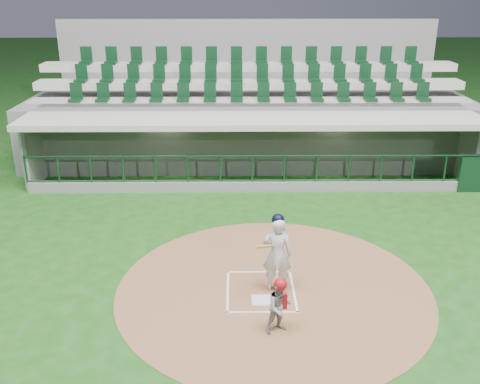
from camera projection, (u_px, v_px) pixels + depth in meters
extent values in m
plane|color=#174614|center=(260.00, 284.00, 12.47)|extent=(120.00, 120.00, 0.00)
cylinder|color=brown|center=(273.00, 289.00, 12.28)|extent=(7.20, 7.20, 0.01)
cube|color=silver|center=(261.00, 300.00, 11.81)|extent=(0.43, 0.43, 0.02)
cube|color=white|center=(228.00, 291.00, 12.17)|extent=(0.05, 1.80, 0.01)
cube|color=white|center=(293.00, 290.00, 12.19)|extent=(0.05, 1.80, 0.01)
cube|color=white|center=(259.00, 272.00, 12.97)|extent=(1.55, 0.05, 0.01)
cube|color=silver|center=(262.00, 312.00, 11.39)|extent=(1.55, 0.05, 0.01)
cube|color=slate|center=(251.00, 190.00, 19.65)|extent=(15.00, 3.00, 0.10)
cube|color=gray|center=(250.00, 141.00, 20.62)|extent=(15.00, 0.20, 2.70)
cube|color=#BBB6A6|center=(250.00, 136.00, 20.42)|extent=(13.50, 0.04, 0.90)
cube|color=slate|center=(41.00, 154.00, 19.07)|extent=(0.20, 3.00, 2.70)
cube|color=gray|center=(459.00, 153.00, 19.20)|extent=(0.20, 3.00, 2.70)
cube|color=#B0AB9F|center=(252.00, 116.00, 18.37)|extent=(15.40, 3.50, 0.20)
cube|color=slate|center=(252.00, 187.00, 17.95)|extent=(15.00, 0.15, 0.40)
cube|color=black|center=(253.00, 142.00, 17.37)|extent=(15.00, 0.01, 0.95)
cube|color=brown|center=(250.00, 173.00, 20.52)|extent=(12.75, 0.40, 0.45)
cube|color=white|center=(165.00, 118.00, 18.62)|extent=(1.30, 0.35, 0.04)
cube|color=white|center=(337.00, 117.00, 18.68)|extent=(1.30, 0.35, 0.04)
imported|color=#A21114|center=(107.00, 161.00, 20.01)|extent=(1.12, 0.73, 1.64)
imported|color=#B51314|center=(229.00, 163.00, 19.86)|extent=(1.00, 0.64, 1.58)
imported|color=#A61C11|center=(274.00, 160.00, 20.24)|extent=(0.84, 0.63, 1.57)
imported|color=#A01211|center=(357.00, 159.00, 20.32)|extent=(1.56, 1.00, 1.61)
cube|color=slate|center=(249.00, 123.00, 22.05)|extent=(17.00, 6.50, 2.50)
cube|color=#9E9B8F|center=(250.00, 103.00, 20.23)|extent=(16.60, 0.95, 0.30)
cube|color=#ACA89C|center=(249.00, 84.00, 20.92)|extent=(16.60, 0.95, 0.30)
cube|color=#A9A599|center=(249.00, 66.00, 21.60)|extent=(16.60, 0.95, 0.30)
cube|color=slate|center=(247.00, 76.00, 24.66)|extent=(17.00, 0.25, 5.05)
imported|color=silver|center=(277.00, 254.00, 11.92)|extent=(0.71, 0.51, 1.81)
sphere|color=black|center=(278.00, 220.00, 11.61)|extent=(0.28, 0.28, 0.28)
cylinder|color=#A58B4B|center=(267.00, 246.00, 11.56)|extent=(0.58, 0.79, 0.39)
imported|color=gray|center=(280.00, 307.00, 10.59)|extent=(0.67, 0.60, 1.13)
sphere|color=#A11116|center=(280.00, 285.00, 10.40)|extent=(0.26, 0.26, 0.26)
cube|color=#AE121B|center=(279.00, 301.00, 10.71)|extent=(0.32, 0.10, 0.35)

